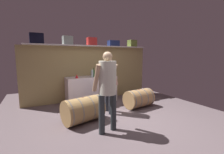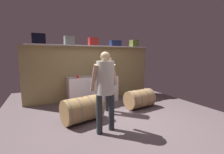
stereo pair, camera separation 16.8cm
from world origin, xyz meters
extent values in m
cube|color=#615256|center=(0.00, 0.61, -0.01)|extent=(5.84, 8.09, 0.02)
cube|color=#9E8A57|center=(0.00, 2.45, 0.96)|extent=(4.64, 0.10, 1.92)
cube|color=silver|center=(0.00, 2.30, 1.93)|extent=(4.27, 0.40, 0.03)
cube|color=black|center=(-1.74, 2.30, 2.10)|extent=(0.39, 0.30, 0.31)
cube|color=gray|center=(-0.83, 2.30, 2.09)|extent=(0.31, 0.29, 0.28)
cube|color=red|center=(0.00, 2.30, 2.09)|extent=(0.32, 0.23, 0.27)
cube|color=navy|center=(0.86, 2.30, 2.05)|extent=(0.41, 0.32, 0.21)
cube|color=olive|center=(1.70, 2.30, 2.08)|extent=(0.32, 0.27, 0.26)
cube|color=white|center=(-0.12, 2.08, 0.44)|extent=(1.70, 0.62, 0.89)
cylinder|color=#325B2E|center=(-0.07, 1.95, 0.99)|extent=(0.07, 0.07, 0.20)
sphere|color=#325B2E|center=(-0.07, 1.95, 1.10)|extent=(0.06, 0.06, 0.06)
cylinder|color=#325B2E|center=(-0.07, 1.95, 1.15)|extent=(0.02, 0.02, 0.09)
cylinder|color=black|center=(0.18, 1.92, 1.00)|extent=(0.07, 0.07, 0.23)
sphere|color=black|center=(0.18, 1.92, 1.13)|extent=(0.07, 0.07, 0.07)
cylinder|color=black|center=(0.18, 1.92, 1.17)|extent=(0.03, 0.03, 0.06)
cylinder|color=#ADBDC0|center=(-0.16, 1.87, 0.99)|extent=(0.07, 0.07, 0.20)
sphere|color=#ADBDC0|center=(-0.16, 1.87, 1.10)|extent=(0.07, 0.07, 0.07)
cylinder|color=#ADBDC0|center=(-0.16, 1.87, 1.14)|extent=(0.03, 0.03, 0.06)
cylinder|color=white|center=(0.20, 2.18, 0.89)|extent=(0.07, 0.07, 0.00)
cylinder|color=white|center=(0.20, 2.18, 0.92)|extent=(0.01, 0.01, 0.06)
sphere|color=white|center=(0.20, 2.18, 0.98)|extent=(0.08, 0.08, 0.08)
sphere|color=maroon|center=(0.20, 2.18, 0.97)|extent=(0.05, 0.05, 0.05)
cone|color=red|center=(-0.66, 1.92, 0.95)|extent=(0.11, 0.11, 0.12)
cylinder|color=#A27E4C|center=(-0.87, 0.58, 0.31)|extent=(1.04, 0.80, 0.60)
cylinder|color=slate|center=(-1.25, 0.49, 0.31)|extent=(0.17, 0.60, 0.61)
cylinder|color=slate|center=(-1.01, 0.54, 0.31)|extent=(0.17, 0.60, 0.61)
cylinder|color=slate|center=(-0.73, 0.61, 0.31)|extent=(0.17, 0.60, 0.61)
cylinder|color=slate|center=(-0.49, 0.67, 0.31)|extent=(0.17, 0.60, 0.61)
cylinder|color=#935653|center=(-0.87, 0.58, 0.61)|extent=(0.04, 0.04, 0.01)
cylinder|color=#AD8251|center=(0.99, 0.85, 0.28)|extent=(0.93, 0.66, 0.55)
cylinder|color=slate|center=(0.63, 0.80, 0.28)|extent=(0.10, 0.56, 0.56)
cylinder|color=slate|center=(0.85, 0.83, 0.28)|extent=(0.10, 0.56, 0.56)
cylinder|color=slate|center=(1.13, 0.87, 0.28)|extent=(0.10, 0.56, 0.56)
cylinder|color=slate|center=(1.35, 0.90, 0.28)|extent=(0.10, 0.56, 0.56)
cylinder|color=brown|center=(0.99, 0.85, 0.56)|extent=(0.04, 0.04, 0.01)
cylinder|color=#2E323C|center=(-0.05, 0.72, 0.38)|extent=(0.12, 0.12, 0.76)
cylinder|color=#2E323C|center=(-0.03, 1.00, 0.38)|extent=(0.12, 0.12, 0.76)
cylinder|color=#4D82C8|center=(-0.04, 0.86, 1.08)|extent=(0.33, 0.33, 0.63)
sphere|color=tan|center=(-0.04, 0.86, 1.47)|extent=(0.18, 0.18, 0.18)
cylinder|color=tan|center=(0.04, 0.67, 1.08)|extent=(0.20, 0.09, 0.53)
cylinder|color=tan|center=(0.07, 1.05, 1.08)|extent=(0.20, 0.09, 0.53)
cylinder|color=#2B3235|center=(-0.41, -0.11, 0.41)|extent=(0.12, 0.12, 0.82)
cylinder|color=#2B3235|center=(-0.70, -0.17, 0.41)|extent=(0.12, 0.12, 0.82)
cylinder|color=beige|center=(-0.56, -0.14, 1.15)|extent=(0.35, 0.35, 0.67)
sphere|color=tan|center=(-0.56, -0.14, 1.58)|extent=(0.20, 0.20, 0.20)
cylinder|color=tan|center=(-0.38, 0.00, 1.15)|extent=(0.14, 0.31, 0.56)
cylinder|color=tan|center=(-0.77, -0.08, 1.15)|extent=(0.13, 0.27, 0.57)
camera|label=1|loc=(-1.89, -2.94, 1.59)|focal=24.85mm
camera|label=2|loc=(-1.74, -3.01, 1.59)|focal=24.85mm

